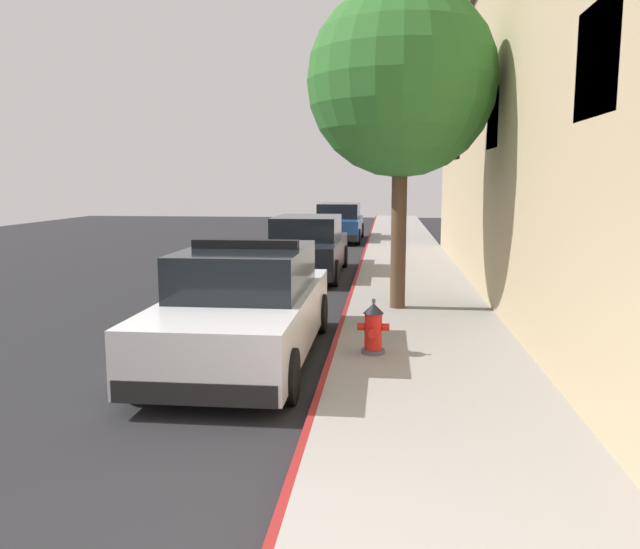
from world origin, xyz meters
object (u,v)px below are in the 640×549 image
Objects in this scene: police_cruiser at (246,307)px; fire_hydrant at (373,328)px; street_tree at (401,82)px; parked_car_dark_far at (339,223)px; parked_car_silver_ahead at (307,247)px.

police_cruiser is 6.37× the size of fire_hydrant.
fire_hydrant is 4.96m from street_tree.
parked_car_dark_far is 17.92m from fire_hydrant.
street_tree is (0.38, 3.24, 3.73)m from fire_hydrant.
street_tree is (2.16, 3.21, 3.48)m from police_cruiser.
parked_car_dark_far is at bearing 95.85° from fire_hydrant.
police_cruiser reaches higher than parked_car_dark_far.
parked_car_dark_far is at bearing 90.14° from police_cruiser.
police_cruiser is 8.03m from parked_car_silver_ahead.
street_tree reaches higher than parked_car_silver_ahead.
police_cruiser is 1.00× the size of parked_car_silver_ahead.
parked_car_dark_far is (0.11, 9.77, 0.00)m from parked_car_silver_ahead.
parked_car_dark_far reaches higher than fire_hydrant.
street_tree is at bearing 56.00° from police_cruiser.
police_cruiser is at bearing -88.89° from parked_car_silver_ahead.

